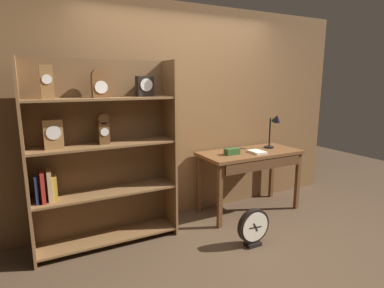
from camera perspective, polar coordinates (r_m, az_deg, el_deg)
The scene contains 8 objects.
ground_plane at distance 3.25m, azimuth 9.79°, elevation -20.42°, with size 10.00×10.00×0.00m, color #4C3826.
back_wood_panel at distance 3.94m, azimuth -1.62°, elevation 5.54°, with size 4.80×0.05×2.60m, color brown.
bookshelf at distance 3.32m, azimuth -16.32°, elevation -1.71°, with size 1.45×0.35×1.91m.
workbench at distance 4.13m, azimuth 10.64°, elevation -2.73°, with size 1.33×0.60×0.81m.
desk_lamp at distance 4.34m, azimuth 14.69°, elevation 3.28°, with size 0.20×0.20×0.47m.
toolbox_small at distance 3.91m, azimuth 7.26°, elevation -1.35°, with size 0.19×0.09×0.08m, color #2D5123.
open_repair_manual at distance 4.06m, azimuth 11.68°, elevation -1.40°, with size 0.16×0.22×0.03m, color silver.
round_clock_large at distance 3.44m, azimuth 11.06°, elevation -14.57°, with size 0.37×0.11×0.41m.
Camera 1 is at (-1.72, -2.16, 1.71)m, focal length 29.46 mm.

